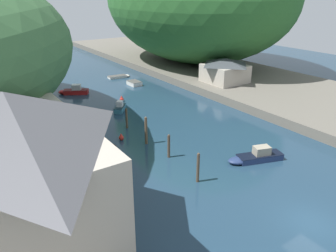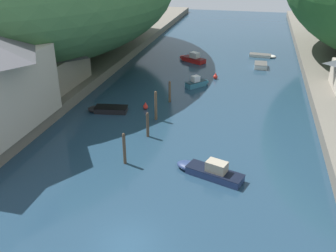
{
  "view_description": "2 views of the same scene",
  "coord_description": "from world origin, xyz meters",
  "px_view_note": "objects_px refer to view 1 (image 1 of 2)",
  "views": [
    {
      "loc": [
        -19.51,
        -10.1,
        15.78
      ],
      "look_at": [
        -0.09,
        18.47,
        1.32
      ],
      "focal_mm": 35.0,
      "sensor_mm": 36.0,
      "label": 1
    },
    {
      "loc": [
        6.59,
        -16.61,
        16.64
      ],
      "look_at": [
        -0.64,
        13.34,
        1.79
      ],
      "focal_mm": 40.0,
      "sensor_mm": 36.0,
      "label": 2
    }
  ],
  "objects_px": {
    "person_on_quay": "(46,169)",
    "channel_buoy_near": "(122,99)",
    "waterfront_building": "(17,163)",
    "boat_far_right_bank": "(255,157)",
    "channel_buoy_far": "(121,137)",
    "boat_mid_channel": "(120,76)",
    "boat_cabin_cruiser": "(93,153)",
    "boat_yellow_tender": "(133,83)",
    "boat_open_rowboat": "(73,91)",
    "boat_white_cruiser": "(121,107)",
    "right_bank_cottage": "(225,70)"
  },
  "relations": [
    {
      "from": "waterfront_building",
      "to": "boat_cabin_cruiser",
      "type": "height_order",
      "value": "waterfront_building"
    },
    {
      "from": "waterfront_building",
      "to": "boat_mid_channel",
      "type": "bearing_deg",
      "value": 55.99
    },
    {
      "from": "boat_yellow_tender",
      "to": "waterfront_building",
      "type": "bearing_deg",
      "value": -129.42
    },
    {
      "from": "right_bank_cottage",
      "to": "boat_white_cruiser",
      "type": "relative_size",
      "value": 1.96
    },
    {
      "from": "waterfront_building",
      "to": "right_bank_cottage",
      "type": "relative_size",
      "value": 2.21
    },
    {
      "from": "boat_yellow_tender",
      "to": "channel_buoy_near",
      "type": "bearing_deg",
      "value": -130.11
    },
    {
      "from": "boat_white_cruiser",
      "to": "boat_cabin_cruiser",
      "type": "relative_size",
      "value": 0.75
    },
    {
      "from": "boat_mid_channel",
      "to": "boat_far_right_bank",
      "type": "xyz_separation_m",
      "value": [
        -3.9,
        -37.73,
        0.25
      ]
    },
    {
      "from": "boat_yellow_tender",
      "to": "boat_cabin_cruiser",
      "type": "relative_size",
      "value": 0.72
    },
    {
      "from": "right_bank_cottage",
      "to": "channel_buoy_far",
      "type": "relative_size",
      "value": 7.96
    },
    {
      "from": "right_bank_cottage",
      "to": "boat_far_right_bank",
      "type": "xyz_separation_m",
      "value": [
        -15.12,
        -20.56,
        -2.85
      ]
    },
    {
      "from": "right_bank_cottage",
      "to": "boat_yellow_tender",
      "type": "xyz_separation_m",
      "value": [
        -11.56,
        11.11,
        -2.94
      ]
    },
    {
      "from": "person_on_quay",
      "to": "channel_buoy_near",
      "type": "bearing_deg",
      "value": -27.86
    },
    {
      "from": "right_bank_cottage",
      "to": "person_on_quay",
      "type": "xyz_separation_m",
      "value": [
        -33.52,
        -14.55,
        -1.1
      ]
    },
    {
      "from": "boat_yellow_tender",
      "to": "boat_cabin_cruiser",
      "type": "xyz_separation_m",
      "value": [
        -16.38,
        -21.57,
        -0.06
      ]
    },
    {
      "from": "boat_far_right_bank",
      "to": "waterfront_building",
      "type": "bearing_deg",
      "value": 106.55
    },
    {
      "from": "boat_cabin_cruiser",
      "to": "person_on_quay",
      "type": "relative_size",
      "value": 2.72
    },
    {
      "from": "right_bank_cottage",
      "to": "boat_far_right_bank",
      "type": "height_order",
      "value": "right_bank_cottage"
    },
    {
      "from": "person_on_quay",
      "to": "boat_white_cruiser",
      "type": "bearing_deg",
      "value": -30.22
    },
    {
      "from": "boat_cabin_cruiser",
      "to": "boat_open_rowboat",
      "type": "distance_m",
      "value": 22.83
    },
    {
      "from": "person_on_quay",
      "to": "boat_far_right_bank",
      "type": "bearing_deg",
      "value": -94.85
    },
    {
      "from": "channel_buoy_far",
      "to": "boat_white_cruiser",
      "type": "bearing_deg",
      "value": 63.68
    },
    {
      "from": "boat_white_cruiser",
      "to": "person_on_quay",
      "type": "height_order",
      "value": "person_on_quay"
    },
    {
      "from": "right_bank_cottage",
      "to": "boat_mid_channel",
      "type": "height_order",
      "value": "right_bank_cottage"
    },
    {
      "from": "boat_white_cruiser",
      "to": "channel_buoy_far",
      "type": "relative_size",
      "value": 4.06
    },
    {
      "from": "boat_mid_channel",
      "to": "person_on_quay",
      "type": "height_order",
      "value": "person_on_quay"
    },
    {
      "from": "channel_buoy_far",
      "to": "boat_far_right_bank",
      "type": "bearing_deg",
      "value": -53.35
    },
    {
      "from": "waterfront_building",
      "to": "boat_far_right_bank",
      "type": "relative_size",
      "value": 2.53
    },
    {
      "from": "boat_yellow_tender",
      "to": "boat_open_rowboat",
      "type": "height_order",
      "value": "boat_open_rowboat"
    },
    {
      "from": "waterfront_building",
      "to": "boat_far_right_bank",
      "type": "bearing_deg",
      "value": -1.99
    },
    {
      "from": "boat_cabin_cruiser",
      "to": "channel_buoy_near",
      "type": "bearing_deg",
      "value": -44.73
    },
    {
      "from": "boat_white_cruiser",
      "to": "channel_buoy_near",
      "type": "bearing_deg",
      "value": 101.48
    },
    {
      "from": "boat_cabin_cruiser",
      "to": "person_on_quay",
      "type": "bearing_deg",
      "value": 117.72
    },
    {
      "from": "channel_buoy_far",
      "to": "boat_yellow_tender",
      "type": "bearing_deg",
      "value": 58.11
    },
    {
      "from": "boat_mid_channel",
      "to": "boat_yellow_tender",
      "type": "bearing_deg",
      "value": 1.18
    },
    {
      "from": "boat_mid_channel",
      "to": "channel_buoy_near",
      "type": "relative_size",
      "value": 4.84
    },
    {
      "from": "right_bank_cottage",
      "to": "channel_buoy_near",
      "type": "relative_size",
      "value": 7.36
    },
    {
      "from": "channel_buoy_far",
      "to": "boat_mid_channel",
      "type": "bearing_deg",
      "value": 63.9
    },
    {
      "from": "boat_open_rowboat",
      "to": "boat_cabin_cruiser",
      "type": "bearing_deg",
      "value": -163.52
    },
    {
      "from": "boat_white_cruiser",
      "to": "person_on_quay",
      "type": "distance_m",
      "value": 20.57
    },
    {
      "from": "boat_white_cruiser",
      "to": "person_on_quay",
      "type": "bearing_deg",
      "value": -93.33
    },
    {
      "from": "boat_yellow_tender",
      "to": "boat_open_rowboat",
      "type": "bearing_deg",
      "value": 176.05
    },
    {
      "from": "right_bank_cottage",
      "to": "boat_far_right_bank",
      "type": "bearing_deg",
      "value": -126.33
    },
    {
      "from": "waterfront_building",
      "to": "boat_open_rowboat",
      "type": "distance_m",
      "value": 34.86
    },
    {
      "from": "boat_far_right_bank",
      "to": "boat_cabin_cruiser",
      "type": "bearing_deg",
      "value": 70.3
    },
    {
      "from": "boat_mid_channel",
      "to": "boat_open_rowboat",
      "type": "height_order",
      "value": "boat_open_rowboat"
    },
    {
      "from": "boat_far_right_bank",
      "to": "channel_buoy_far",
      "type": "xyz_separation_m",
      "value": [
        -8.79,
        11.82,
        -0.12
      ]
    },
    {
      "from": "channel_buoy_far",
      "to": "person_on_quay",
      "type": "distance_m",
      "value": 11.39
    },
    {
      "from": "boat_open_rowboat",
      "to": "person_on_quay",
      "type": "relative_size",
      "value": 2.89
    },
    {
      "from": "boat_mid_channel",
      "to": "boat_cabin_cruiser",
      "type": "height_order",
      "value": "boat_cabin_cruiser"
    }
  ]
}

